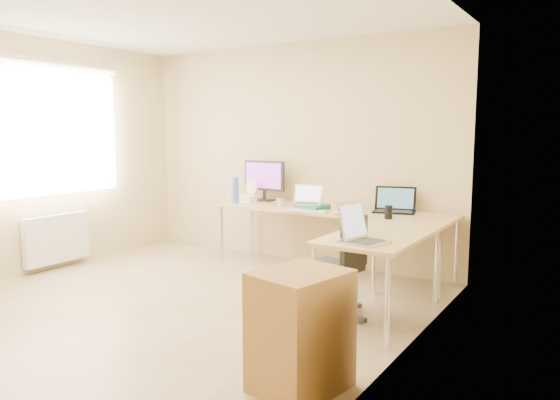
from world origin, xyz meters
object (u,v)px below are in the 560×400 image
Objects in this scene: laptop_center at (306,195)px; keyboard at (307,211)px; monitor at (264,181)px; desk_fan at (254,190)px; mug at (281,202)px; water_bottle at (235,190)px; desk_main at (330,242)px; desk_return at (380,276)px; laptop_black at (394,200)px; cabinet at (300,332)px; office_chair at (333,259)px; laptop_return at (365,227)px.

laptop_center is 0.73× the size of keyboard.
monitor reaches higher than desk_fan.
water_bottle is at bearing -162.34° from mug.
mug is at bearing 17.66° from water_bottle.
keyboard is (-0.13, -0.30, 0.38)m from desk_main.
desk_return is at bearing -16.72° from desk_fan.
desk_return is 2.40m from monitor.
laptop_center is at bearing -175.56° from laptop_black.
cabinet is at bearing -66.85° from desk_main.
laptop_center reaches higher than keyboard.
desk_main is 4.62× the size of monitor.
keyboard is 5.17× the size of mug.
laptop_center reaches higher than cabinet.
laptop_black is 1.83m from water_bottle.
laptop_center reaches higher than desk_fan.
office_chair is at bearing -25.16° from desk_fan.
desk_main is 1.40m from desk_return.
cabinet is (2.16, -2.19, -0.53)m from water_bottle.
desk_fan reaches higher than cabinet.
water_bottle is at bearing 156.91° from office_chair.
desk_fan is 0.28× the size of office_chair.
desk_fan is at bearing 149.76° from laptop_center.
desk_return is 1.28m from laptop_black.
water_bottle reaches higher than mug.
monitor is 1.57× the size of laptop_return.
laptop_return is (1.62, -1.36, 0.08)m from mug.
mug is at bearing -174.04° from desk_main.
cabinet is (0.37, -2.56, -0.50)m from laptop_black.
laptop_black is 0.48× the size of office_chair.
desk_main is 7.26× the size of laptop_return.
desk_return is at bearing 18.91° from laptop_return.
mug is 0.23× the size of laptop_return.
desk_fan is (-1.79, 0.01, -0.01)m from laptop_black.
desk_fan is 0.32× the size of cabinet.
keyboard is 1.01m from water_bottle.
laptop_center is 0.95m from desk_fan.
keyboard is (-1.10, 0.70, 0.38)m from desk_return.
laptop_center is 2.65m from cabinet.
desk_main is 8.40× the size of water_bottle.
office_chair is at bearing -62.19° from desk_main.
laptop_center is (-1.20, 0.85, 0.52)m from desk_return.
laptop_black is (-0.31, 1.14, 0.50)m from desk_return.
desk_main is 2.63m from cabinet.
keyboard is 1.21× the size of laptop_return.
office_chair is at bearing -105.66° from laptop_black.
laptop_return is (1.24, -1.28, -0.03)m from laptop_center.
cabinet is (0.42, -1.25, -0.14)m from office_chair.
laptop_center is 0.88× the size of laptop_return.
monitor is 1.36× the size of laptop_black.
monitor is at bearing 145.29° from keyboard.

